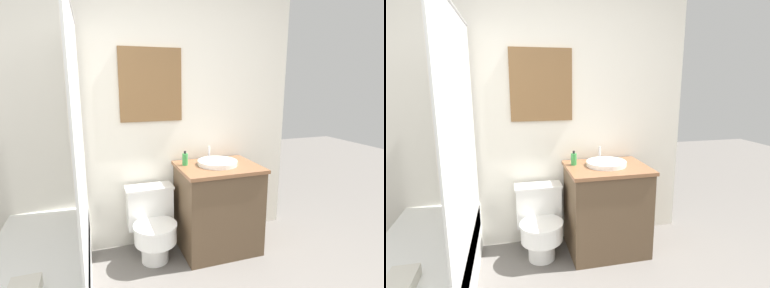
# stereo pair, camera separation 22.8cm
# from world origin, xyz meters

# --- Properties ---
(wall_back) EXTENTS (3.10, 0.07, 2.50)m
(wall_back) POSITION_xyz_m (0.00, 1.94, 1.26)
(wall_back) COLOR silver
(wall_back) RESTS_ON ground_plane
(shower_area) EXTENTS (0.62, 1.45, 1.98)m
(shower_area) POSITION_xyz_m (-0.72, 1.19, 0.28)
(shower_area) COLOR white
(shower_area) RESTS_ON ground_plane
(toilet) EXTENTS (0.42, 0.51, 0.62)m
(toilet) POSITION_xyz_m (0.09, 1.66, 0.32)
(toilet) COLOR white
(toilet) RESTS_ON ground_plane
(vanity) EXTENTS (0.71, 0.57, 0.80)m
(vanity) POSITION_xyz_m (0.69, 1.62, 0.40)
(vanity) COLOR brown
(vanity) RESTS_ON ground_plane
(sink) EXTENTS (0.36, 0.39, 0.13)m
(sink) POSITION_xyz_m (0.69, 1.64, 0.82)
(sink) COLOR white
(sink) RESTS_ON vanity
(soap_bottle) EXTENTS (0.05, 0.05, 0.13)m
(soap_bottle) POSITION_xyz_m (0.41, 1.72, 0.85)
(soap_bottle) COLOR green
(soap_bottle) RESTS_ON vanity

